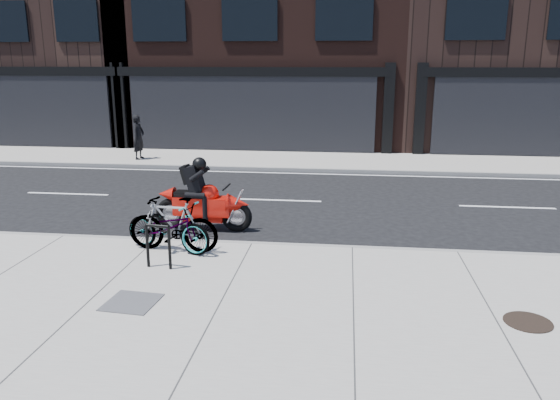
# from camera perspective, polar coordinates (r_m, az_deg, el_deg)

# --- Properties ---
(ground) EXTENTS (120.00, 120.00, 0.00)m
(ground) POSITION_cam_1_polar(r_m,az_deg,el_deg) (12.88, -1.45, -2.24)
(ground) COLOR black
(ground) RESTS_ON ground
(sidewalk_near) EXTENTS (60.00, 6.00, 0.13)m
(sidewalk_near) POSITION_cam_1_polar(r_m,az_deg,el_deg) (8.27, -6.61, -11.70)
(sidewalk_near) COLOR gray
(sidewalk_near) RESTS_ON ground
(sidewalk_far) EXTENTS (60.00, 3.50, 0.13)m
(sidewalk_far) POSITION_cam_1_polar(r_m,az_deg,el_deg) (20.36, 1.74, 4.15)
(sidewalk_far) COLOR gray
(sidewalk_far) RESTS_ON ground
(building_midwest) EXTENTS (10.00, 10.00, 12.00)m
(building_midwest) POSITION_cam_1_polar(r_m,az_deg,el_deg) (30.16, -21.41, 17.87)
(building_midwest) COLOR black
(building_midwest) RESTS_ON ground
(building_mideast) EXTENTS (12.00, 10.00, 12.50)m
(building_mideast) POSITION_cam_1_polar(r_m,az_deg,el_deg) (28.04, 25.27, 18.35)
(building_mideast) COLOR black
(building_mideast) RESTS_ON ground
(bike_rack) EXTENTS (0.47, 0.11, 0.80)m
(bike_rack) POSITION_cam_1_polar(r_m,az_deg,el_deg) (9.79, -12.61, -4.36)
(bike_rack) COLOR black
(bike_rack) RESTS_ON sidewalk_near
(bicycle_front) EXTENTS (1.94, 1.14, 0.96)m
(bicycle_front) POSITION_cam_1_polar(r_m,az_deg,el_deg) (10.62, -11.61, -2.75)
(bicycle_front) COLOR gray
(bicycle_front) RESTS_ON sidewalk_near
(bicycle_rear) EXTENTS (1.81, 0.64, 1.07)m
(bicycle_rear) POSITION_cam_1_polar(r_m,az_deg,el_deg) (10.57, -11.10, -2.50)
(bicycle_rear) COLOR gray
(bicycle_rear) RESTS_ON sidewalk_near
(motorcycle) EXTENTS (2.22, 0.54, 1.65)m
(motorcycle) POSITION_cam_1_polar(r_m,az_deg,el_deg) (12.16, -7.62, -0.08)
(motorcycle) COLOR black
(motorcycle) RESTS_ON ground
(pedestrian) EXTENTS (0.46, 0.64, 1.62)m
(pedestrian) POSITION_cam_1_polar(r_m,az_deg,el_deg) (20.84, -14.56, 6.37)
(pedestrian) COLOR black
(pedestrian) RESTS_ON sidewalk_far
(manhole_cover) EXTENTS (0.67, 0.67, 0.02)m
(manhole_cover) POSITION_cam_1_polar(r_m,az_deg,el_deg) (8.55, 24.48, -11.52)
(manhole_cover) COLOR black
(manhole_cover) RESTS_ON sidewalk_near
(utility_grate) EXTENTS (0.81, 0.81, 0.02)m
(utility_grate) POSITION_cam_1_polar(r_m,az_deg,el_deg) (8.69, -15.26, -10.27)
(utility_grate) COLOR #4B4B4D
(utility_grate) RESTS_ON sidewalk_near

